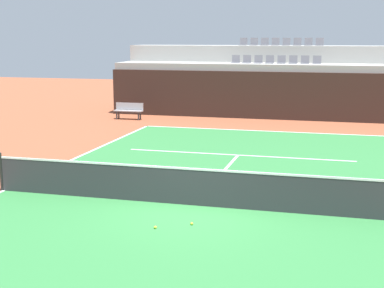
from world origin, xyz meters
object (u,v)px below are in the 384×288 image
object	(u,v)px
tennis_net	(193,186)
tennis_ball_1	(192,224)
tennis_ball_0	(155,227)
player_bench	(129,110)

from	to	relation	value
tennis_net	tennis_ball_1	world-z (taller)	tennis_net
tennis_net	tennis_ball_0	world-z (taller)	tennis_net
player_bench	tennis_ball_1	size ratio (longest dim) A/B	22.73
tennis_ball_1	tennis_ball_0	bearing A→B (deg)	-147.95
tennis_ball_0	player_bench	bearing A→B (deg)	113.13
player_bench	tennis_ball_0	world-z (taller)	player_bench
tennis_net	player_bench	size ratio (longest dim) A/B	7.39
tennis_ball_0	tennis_ball_1	distance (m)	0.85
player_bench	tennis_net	bearing A→B (deg)	-62.90
tennis_ball_0	tennis_net	bearing A→B (deg)	79.63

